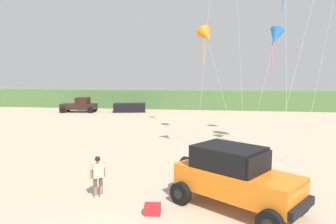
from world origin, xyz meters
TOP-DOWN VIEW (x-y plane):
  - dune_ridge at (2.47, 40.20)m, footprint 90.00×6.67m
  - jeep at (3.11, 4.16)m, footprint 4.93×4.41m
  - person_watching at (-2.15, 4.40)m, footprint 0.51×0.46m
  - cooler_box at (0.28, 3.24)m, footprint 0.59×0.41m
  - distant_pickup at (-15.54, 31.97)m, footprint 4.79×2.87m
  - distant_sedan at (-8.98, 33.03)m, footprint 4.48×2.62m
  - kite_purple_stunt at (1.77, 11.98)m, footprint 2.82×1.75m
  - kite_red_delta at (5.88, 12.91)m, footprint 2.32×2.11m

SIDE VIEW (x-z plane):
  - cooler_box at x=0.28m, z-range 0.00..0.38m
  - distant_sedan at x=-8.98m, z-range 0.00..1.20m
  - person_watching at x=-2.15m, z-range 0.10..1.77m
  - distant_pickup at x=-15.54m, z-range -0.05..1.93m
  - jeep at x=3.11m, z-range 0.07..2.33m
  - dune_ridge at x=2.47m, z-range 0.00..2.69m
  - kite_red_delta at x=5.88m, z-range 3.28..11.00m
  - kite_purple_stunt at x=1.77m, z-range 3.26..11.05m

